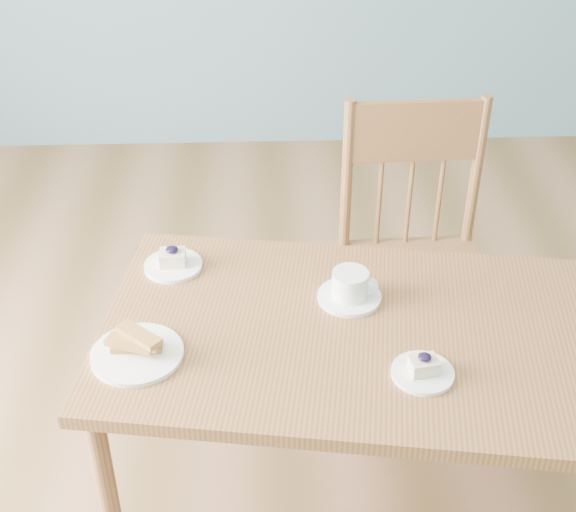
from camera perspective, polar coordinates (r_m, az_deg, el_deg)
The scene contains 7 objects.
room at distance 1.40m, azimuth 8.41°, elevation 12.30°, with size 5.01×5.01×2.71m.
dining_table at distance 1.94m, azimuth 5.21°, elevation -6.73°, with size 1.32×0.88×0.66m.
dining_chair at distance 2.45m, azimuth 9.03°, elevation -0.37°, with size 0.45×0.43×0.95m.
cheesecake_plate_near at distance 1.79m, azimuth 9.58°, elevation -7.98°, with size 0.14×0.14×0.06m.
cheesecake_plate_far at distance 2.10m, azimuth -8.17°, elevation -0.44°, with size 0.15×0.15×0.06m.
coffee_cup at distance 1.97m, azimuth 4.46°, elevation -2.27°, with size 0.16×0.16×0.08m.
biscotti_plate at distance 1.84m, azimuth -10.72°, elevation -6.52°, with size 0.21×0.21×0.07m.
Camera 1 is at (-0.25, -1.28, 1.87)m, focal length 50.00 mm.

